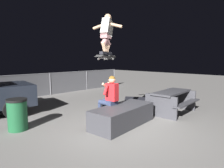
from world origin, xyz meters
name	(u,v)px	position (x,y,z in m)	size (l,w,h in m)	color
ground_plane	(121,129)	(0.00, 0.00, 0.00)	(40.00, 40.00, 0.00)	slate
ledge_box_main	(123,116)	(0.26, 0.17, 0.27)	(2.04, 0.83, 0.54)	#38383D
person_sitting_on_ledge	(109,96)	(0.19, 0.64, 0.78)	(0.60, 0.77, 1.38)	#2D3856
skateboard	(106,57)	(0.06, 0.63, 1.90)	(1.02, 0.56, 0.13)	black
skater_airborne	(107,32)	(0.11, 0.65, 2.59)	(0.63, 0.85, 1.12)	black
kicker_ramp	(135,104)	(2.41, 1.35, 0.05)	(1.45, 1.39, 0.32)	black
picnic_table_back	(171,98)	(2.41, -0.19, 0.50)	(1.75, 1.41, 0.75)	#38383D
trash_bin	(17,114)	(-1.93, 1.91, 0.42)	(0.51, 0.51, 0.83)	#19512D
fence_back	(27,85)	(0.00, 5.91, 0.61)	(12.05, 0.05, 1.13)	slate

